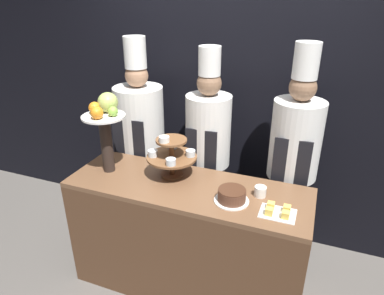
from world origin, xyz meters
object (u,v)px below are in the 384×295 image
(cake_round, at_px, (232,196))
(chef_center_right, at_px, (293,158))
(tiered_stand, at_px, (171,154))
(chef_left, at_px, (141,137))
(cake_square_tray, at_px, (278,211))
(cup_white, at_px, (260,191))
(fruit_pedestal, at_px, (105,120))
(chef_center_left, at_px, (208,147))

(cake_round, height_order, chef_center_right, chef_center_right)
(tiered_stand, xyz_separation_m, chef_left, (-0.49, 0.43, -0.11))
(chef_left, bearing_deg, cake_square_tray, -26.04)
(cup_white, bearing_deg, fruit_pedestal, -178.37)
(cake_round, relative_size, chef_left, 0.12)
(cake_square_tray, distance_m, chef_center_left, 0.92)
(chef_center_right, bearing_deg, cake_square_tray, -91.32)
(fruit_pedestal, height_order, chef_center_left, chef_center_left)
(chef_left, bearing_deg, tiered_stand, -40.97)
(fruit_pedestal, distance_m, cake_round, 1.04)
(cake_round, bearing_deg, chef_left, 148.93)
(tiered_stand, height_order, chef_left, chef_left)
(tiered_stand, bearing_deg, chef_left, 139.03)
(chef_left, bearing_deg, chef_center_left, 0.00)
(tiered_stand, relative_size, cake_round, 1.60)
(cake_square_tray, xyz_separation_m, chef_left, (-1.29, 0.63, 0.05))
(cake_square_tray, bearing_deg, fruit_pedestal, 174.19)
(cake_round, xyz_separation_m, cup_white, (0.16, 0.13, -0.01))
(cup_white, bearing_deg, tiered_stand, 176.53)
(cake_round, bearing_deg, cup_white, 38.80)
(tiered_stand, bearing_deg, chef_center_left, 72.87)
(fruit_pedestal, bearing_deg, chef_left, 91.39)
(cup_white, height_order, chef_center_left, chef_center_left)
(tiered_stand, height_order, cup_white, tiered_stand)
(cup_white, xyz_separation_m, chef_left, (-1.15, 0.47, 0.03))
(chef_center_right, bearing_deg, chef_center_left, -180.00)
(fruit_pedestal, xyz_separation_m, chef_left, (-0.01, 0.50, -0.33))
(tiered_stand, xyz_separation_m, chef_center_right, (0.81, 0.43, -0.08))
(tiered_stand, bearing_deg, fruit_pedestal, -171.47)
(cake_square_tray, distance_m, chef_left, 1.44)
(fruit_pedestal, xyz_separation_m, cake_square_tray, (1.28, -0.13, -0.37))
(cake_square_tray, bearing_deg, chef_center_left, 136.53)
(cake_square_tray, xyz_separation_m, chef_center_left, (-0.66, 0.63, 0.05))
(chef_left, bearing_deg, cake_round, -31.07)
(tiered_stand, xyz_separation_m, cake_square_tray, (0.80, -0.20, -0.15))
(cake_round, height_order, cake_square_tray, cake_round)
(cake_round, height_order, cup_white, cake_round)
(fruit_pedestal, xyz_separation_m, chef_center_right, (1.29, 0.50, -0.30))
(chef_left, bearing_deg, cup_white, -22.14)
(cup_white, xyz_separation_m, chef_center_right, (0.15, 0.47, 0.06))
(chef_center_right, bearing_deg, tiered_stand, -152.17)
(cake_square_tray, bearing_deg, cup_white, 130.70)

